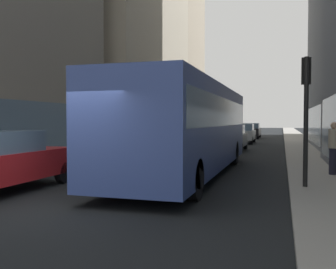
{
  "coord_description": "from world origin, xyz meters",
  "views": [
    {
      "loc": [
        4.3,
        -6.83,
        1.89
      ],
      "look_at": [
        0.48,
        5.77,
        1.4
      ],
      "focal_mm": 40.28,
      "sensor_mm": 36.0,
      "label": 1
    }
  ],
  "objects_px": {
    "car_white_van": "(219,130)",
    "car_silver_sedan": "(243,133)",
    "dalmatian_dog": "(99,171)",
    "car_red_coupe": "(2,161)",
    "pedestrian_with_handbag": "(334,148)",
    "traffic_light_near": "(306,100)",
    "car_black_suv": "(251,131)",
    "car_grey_wagon": "(230,138)",
    "transit_bus": "(189,124)"
  },
  "relations": [
    {
      "from": "car_black_suv",
      "to": "car_silver_sedan",
      "type": "height_order",
      "value": "same"
    },
    {
      "from": "car_silver_sedan",
      "to": "dalmatian_dog",
      "type": "bearing_deg",
      "value": -94.34
    },
    {
      "from": "car_silver_sedan",
      "to": "pedestrian_with_handbag",
      "type": "distance_m",
      "value": 19.33
    },
    {
      "from": "car_grey_wagon",
      "to": "pedestrian_with_handbag",
      "type": "xyz_separation_m",
      "value": [
        4.71,
        -10.51,
        0.19
      ]
    },
    {
      "from": "pedestrian_with_handbag",
      "to": "traffic_light_near",
      "type": "xyz_separation_m",
      "value": [
        -1.01,
        -2.55,
        1.42
      ]
    },
    {
      "from": "car_black_suv",
      "to": "car_white_van",
      "type": "distance_m",
      "value": 5.13
    },
    {
      "from": "transit_bus",
      "to": "dalmatian_dog",
      "type": "distance_m",
      "value": 4.06
    },
    {
      "from": "pedestrian_with_handbag",
      "to": "car_silver_sedan",
      "type": "bearing_deg",
      "value": 104.1
    },
    {
      "from": "car_silver_sedan",
      "to": "dalmatian_dog",
      "type": "distance_m",
      "value": 22.61
    },
    {
      "from": "dalmatian_dog",
      "to": "pedestrian_with_handbag",
      "type": "xyz_separation_m",
      "value": [
        6.42,
        3.8,
        0.5
      ]
    },
    {
      "from": "car_black_suv",
      "to": "car_red_coupe",
      "type": "distance_m",
      "value": 32.74
    },
    {
      "from": "car_grey_wagon",
      "to": "car_white_van",
      "type": "distance_m",
      "value": 20.72
    },
    {
      "from": "car_grey_wagon",
      "to": "car_silver_sedan",
      "type": "xyz_separation_m",
      "value": [
        0.0,
        8.23,
        0.0
      ]
    },
    {
      "from": "car_white_van",
      "to": "car_silver_sedan",
      "type": "relative_size",
      "value": 0.94
    },
    {
      "from": "car_red_coupe",
      "to": "traffic_light_near",
      "type": "bearing_deg",
      "value": 16.73
    },
    {
      "from": "car_silver_sedan",
      "to": "pedestrian_with_handbag",
      "type": "relative_size",
      "value": 2.5
    },
    {
      "from": "car_red_coupe",
      "to": "traffic_light_near",
      "type": "xyz_separation_m",
      "value": [
        7.7,
        2.31,
        1.62
      ]
    },
    {
      "from": "car_grey_wagon",
      "to": "car_red_coupe",
      "type": "height_order",
      "value": "same"
    },
    {
      "from": "car_white_van",
      "to": "car_silver_sedan",
      "type": "xyz_separation_m",
      "value": [
        4.0,
        -12.1,
        -0.0
      ]
    },
    {
      "from": "transit_bus",
      "to": "pedestrian_with_handbag",
      "type": "relative_size",
      "value": 6.82
    },
    {
      "from": "transit_bus",
      "to": "dalmatian_dog",
      "type": "height_order",
      "value": "transit_bus"
    },
    {
      "from": "transit_bus",
      "to": "car_red_coupe",
      "type": "distance_m",
      "value": 6.11
    },
    {
      "from": "car_black_suv",
      "to": "car_red_coupe",
      "type": "xyz_separation_m",
      "value": [
        -4.0,
        -32.49,
        -0.0
      ]
    },
    {
      "from": "car_white_van",
      "to": "car_red_coupe",
      "type": "bearing_deg",
      "value": -90.0
    },
    {
      "from": "transit_bus",
      "to": "car_grey_wagon",
      "type": "xyz_separation_m",
      "value": [
        0.0,
        10.85,
        -0.96
      ]
    },
    {
      "from": "car_silver_sedan",
      "to": "traffic_light_near",
      "type": "height_order",
      "value": "traffic_light_near"
    },
    {
      "from": "car_white_van",
      "to": "pedestrian_with_handbag",
      "type": "bearing_deg",
      "value": -74.23
    },
    {
      "from": "pedestrian_with_handbag",
      "to": "traffic_light_near",
      "type": "height_order",
      "value": "traffic_light_near"
    },
    {
      "from": "car_red_coupe",
      "to": "pedestrian_with_handbag",
      "type": "xyz_separation_m",
      "value": [
        8.71,
        4.86,
        0.19
      ]
    },
    {
      "from": "car_silver_sedan",
      "to": "traffic_light_near",
      "type": "bearing_deg",
      "value": -80.14
    },
    {
      "from": "transit_bus",
      "to": "car_grey_wagon",
      "type": "distance_m",
      "value": 10.89
    },
    {
      "from": "car_red_coupe",
      "to": "dalmatian_dog",
      "type": "distance_m",
      "value": 2.54
    },
    {
      "from": "car_red_coupe",
      "to": "dalmatian_dog",
      "type": "relative_size",
      "value": 4.24
    },
    {
      "from": "car_black_suv",
      "to": "pedestrian_with_handbag",
      "type": "relative_size",
      "value": 2.73
    },
    {
      "from": "car_red_coupe",
      "to": "dalmatian_dog",
      "type": "bearing_deg",
      "value": 24.96
    },
    {
      "from": "car_white_van",
      "to": "dalmatian_dog",
      "type": "bearing_deg",
      "value": -86.22
    },
    {
      "from": "transit_bus",
      "to": "traffic_light_near",
      "type": "xyz_separation_m",
      "value": [
        3.7,
        -2.21,
        0.66
      ]
    },
    {
      "from": "car_silver_sedan",
      "to": "dalmatian_dog",
      "type": "relative_size",
      "value": 4.39
    },
    {
      "from": "car_grey_wagon",
      "to": "dalmatian_dog",
      "type": "xyz_separation_m",
      "value": [
        -1.71,
        -14.31,
        -0.31
      ]
    },
    {
      "from": "car_red_coupe",
      "to": "traffic_light_near",
      "type": "height_order",
      "value": "traffic_light_near"
    },
    {
      "from": "dalmatian_dog",
      "to": "pedestrian_with_handbag",
      "type": "height_order",
      "value": "pedestrian_with_handbag"
    },
    {
      "from": "transit_bus",
      "to": "dalmatian_dog",
      "type": "bearing_deg",
      "value": -116.32
    },
    {
      "from": "car_white_van",
      "to": "traffic_light_near",
      "type": "relative_size",
      "value": 1.16
    },
    {
      "from": "car_red_coupe",
      "to": "dalmatian_dog",
      "type": "xyz_separation_m",
      "value": [
        2.29,
        1.07,
        -0.31
      ]
    },
    {
      "from": "car_black_suv",
      "to": "dalmatian_dog",
      "type": "distance_m",
      "value": 31.47
    },
    {
      "from": "car_black_suv",
      "to": "car_white_van",
      "type": "xyz_separation_m",
      "value": [
        -4.0,
        3.22,
        -0.0
      ]
    },
    {
      "from": "car_red_coupe",
      "to": "pedestrian_with_handbag",
      "type": "distance_m",
      "value": 9.98
    },
    {
      "from": "car_grey_wagon",
      "to": "car_silver_sedan",
      "type": "height_order",
      "value": "same"
    },
    {
      "from": "car_black_suv",
      "to": "car_silver_sedan",
      "type": "bearing_deg",
      "value": -90.0
    },
    {
      "from": "pedestrian_with_handbag",
      "to": "car_grey_wagon",
      "type": "bearing_deg",
      "value": 114.13
    }
  ]
}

